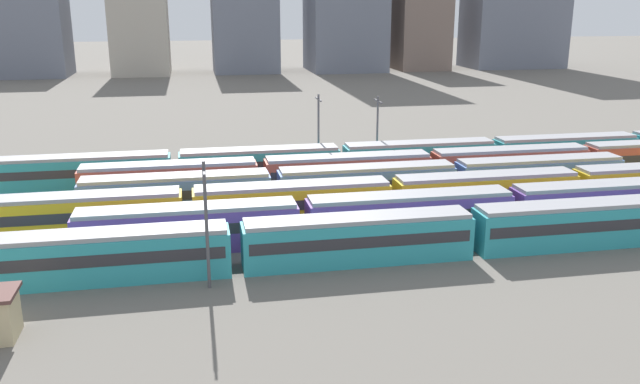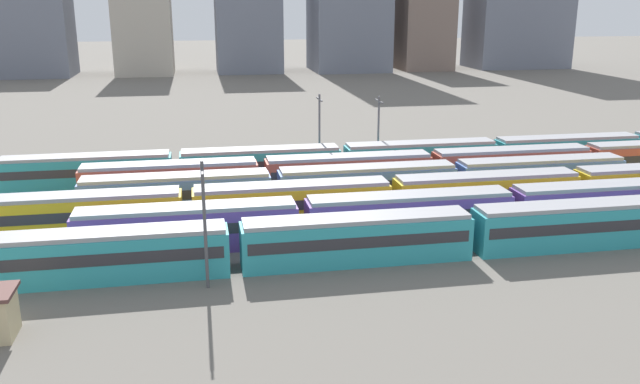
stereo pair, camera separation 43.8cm
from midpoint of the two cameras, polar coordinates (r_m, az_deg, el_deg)
The scene contains 12 objects.
ground_plane at distance 63.33m, azimuth -10.25°, elevation -2.31°, with size 600.00×600.00×0.00m, color #666059.
train_track_2 at distance 66.17m, azimuth 14.23°, elevation -0.03°, with size 93.60×3.06×3.75m.
train_track_3 at distance 67.39m, azimuth 4.25°, elevation 0.72°, with size 55.80×3.06×3.75m.
train_track_4 at distance 78.49m, azimuth 16.20°, elevation 2.32°, with size 93.60×3.06×3.75m.
train_track_5 at distance 79.67m, azimuth 8.74°, elevation 2.98°, with size 93.60×3.06×3.75m.
catenary_pole_0 at distance 46.68m, azimuth -9.61°, elevation -2.27°, with size 0.24×3.20×9.28m.
catenary_pole_1 at distance 80.63m, azimuth 5.19°, elevation 5.46°, with size 0.24×3.20×8.82m.
catenary_pole_3 at distance 78.63m, azimuth 0.11°, elevation 5.43°, with size 0.24×3.20×9.28m.
distant_building_0 at distance 199.99m, azimuth -24.50°, elevation 12.10°, with size 27.96×17.21×21.57m, color slate.
distant_building_1 at distance 194.86m, azimuth -14.91°, elevation 14.26°, with size 15.40×18.66×30.69m, color #B2A899.
distant_building_2 at distance 195.04m, azimuth -6.14°, elevation 14.78°, with size 18.28×15.20×31.31m, color slate.
distant_building_4 at distance 205.82m, azimuth 8.87°, elevation 14.48°, with size 14.88×18.21×29.45m, color #7A665B.
Camera 2 is at (0.44, -47.24, 19.66)m, focal length 37.31 mm.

